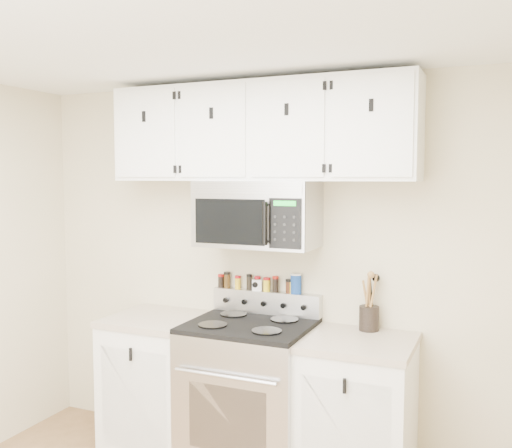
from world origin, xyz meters
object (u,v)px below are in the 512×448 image
(utensil_crock, at_px, (369,316))
(salt_canister, at_px, (296,284))
(microwave, at_px, (257,214))
(range, at_px, (249,394))

(utensil_crock, bearing_deg, salt_canister, 174.22)
(utensil_crock, xyz_separation_m, salt_canister, (-0.49, 0.05, 0.16))
(salt_canister, bearing_deg, utensil_crock, -5.78)
(microwave, bearing_deg, salt_canister, 36.72)
(range, bearing_deg, utensil_crock, 18.26)
(range, relative_size, utensil_crock, 3.11)
(microwave, height_order, utensil_crock, microwave)
(range, relative_size, salt_canister, 8.25)
(utensil_crock, distance_m, salt_canister, 0.52)
(range, height_order, salt_canister, salt_canister)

